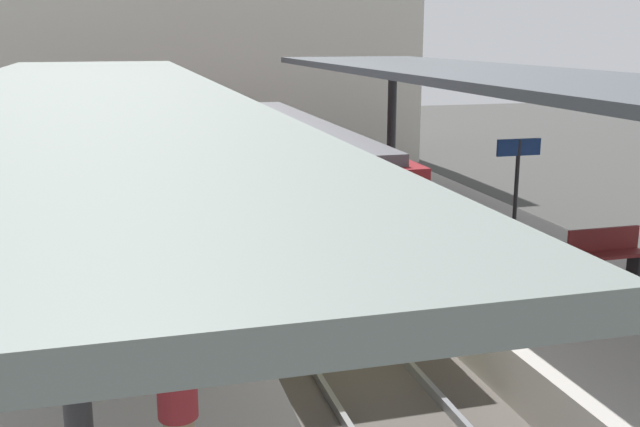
% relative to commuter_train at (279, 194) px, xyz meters
% --- Properties ---
extents(ground_plane, '(80.00, 80.00, 0.00)m').
position_rel_commuter_train_xyz_m(ground_plane, '(0.00, -4.56, -1.73)').
color(ground_plane, '#383835').
extents(platform_left, '(4.40, 28.00, 1.00)m').
position_rel_commuter_train_xyz_m(platform_left, '(-3.80, -4.56, -1.23)').
color(platform_left, '#ADA8A0').
rests_on(platform_left, ground_plane).
extents(platform_right, '(4.40, 28.00, 1.00)m').
position_rel_commuter_train_xyz_m(platform_right, '(3.80, -4.56, -1.23)').
color(platform_right, '#ADA8A0').
rests_on(platform_right, ground_plane).
extents(track_ballast, '(3.20, 28.00, 0.20)m').
position_rel_commuter_train_xyz_m(track_ballast, '(0.00, -4.56, -1.63)').
color(track_ballast, '#4C4742').
rests_on(track_ballast, ground_plane).
extents(rail_near_side, '(0.08, 28.00, 0.14)m').
position_rel_commuter_train_xyz_m(rail_near_side, '(-0.72, -4.56, -1.46)').
color(rail_near_side, slate).
rests_on(rail_near_side, track_ballast).
extents(rail_far_side, '(0.08, 28.00, 0.14)m').
position_rel_commuter_train_xyz_m(rail_far_side, '(0.72, -4.56, -1.46)').
color(rail_far_side, slate).
rests_on(rail_far_side, track_ballast).
extents(commuter_train, '(2.78, 10.19, 3.10)m').
position_rel_commuter_train_xyz_m(commuter_train, '(0.00, 0.00, 0.00)').
color(commuter_train, maroon).
rests_on(commuter_train, track_ballast).
extents(canopy_left, '(4.18, 21.00, 3.36)m').
position_rel_commuter_train_xyz_m(canopy_left, '(-3.80, -3.16, 2.51)').
color(canopy_left, '#333335').
rests_on(canopy_left, platform_left).
extents(canopy_right, '(4.18, 21.00, 3.45)m').
position_rel_commuter_train_xyz_m(canopy_right, '(3.80, -3.16, 2.59)').
color(canopy_right, '#333335').
rests_on(canopy_right, platform_right).
extents(platform_bench, '(1.40, 0.41, 0.86)m').
position_rel_commuter_train_xyz_m(platform_bench, '(4.73, -4.95, -0.26)').
color(platform_bench, black).
rests_on(platform_bench, platform_right).
extents(platform_sign, '(0.90, 0.08, 2.21)m').
position_rel_commuter_train_xyz_m(platform_sign, '(4.00, -3.08, 0.90)').
color(platform_sign, '#262628').
rests_on(platform_sign, platform_right).
extents(passenger_near_bench, '(0.36, 0.36, 1.68)m').
position_rel_commuter_train_xyz_m(passenger_near_bench, '(-3.21, 0.59, 0.15)').
color(passenger_near_bench, '#232328').
rests_on(passenger_near_bench, platform_left).
extents(passenger_far_end, '(0.36, 0.36, 1.59)m').
position_rel_commuter_train_xyz_m(passenger_far_end, '(-2.96, -9.40, 0.10)').
color(passenger_far_end, '#998460').
rests_on(passenger_far_end, platform_left).
extents(station_building_backdrop, '(18.00, 6.00, 11.00)m').
position_rel_commuter_train_xyz_m(station_building_backdrop, '(-0.40, 15.44, 3.77)').
color(station_building_backdrop, beige).
rests_on(station_building_backdrop, ground_plane).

